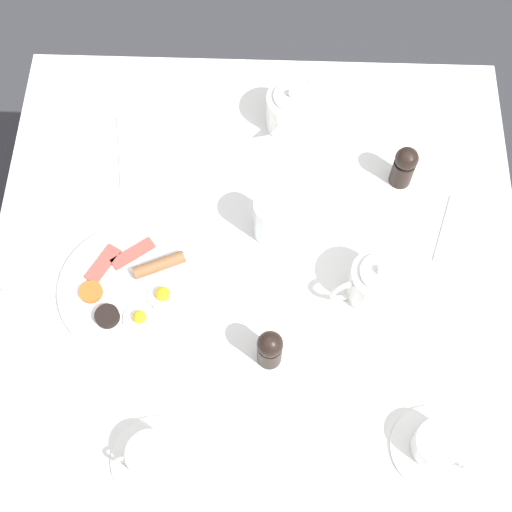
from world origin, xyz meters
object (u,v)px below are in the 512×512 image
salt_grinder (270,349)px  teapot_near (376,282)px  fork_by_plate (445,228)px  knife_by_plate (122,155)px  teacup_with_saucer_left (436,446)px  breakfast_plate (131,288)px  teacup_with_saucer_right (151,457)px  water_glass_short (272,219)px  teapot_far (291,110)px  water_glass_tall (7,266)px  pepper_grinder (404,166)px

salt_grinder → teapot_near: bearing=-144.7°
fork_by_plate → knife_by_plate: (0.68, -0.16, 0.00)m
teacup_with_saucer_left → fork_by_plate: size_ratio=0.96×
breakfast_plate → teapot_near: teapot_near is taller
teacup_with_saucer_right → water_glass_short: water_glass_short is taller
teacup_with_saucer_right → salt_grinder: salt_grinder is taller
teacup_with_saucer_right → teapot_near: bearing=-140.2°
teapot_near → teapot_far: bearing=94.3°
breakfast_plate → knife_by_plate: size_ratio=1.37×
teacup_with_saucer_left → knife_by_plate: bearing=-43.9°
teapot_far → water_glass_short: teapot_far is taller
teacup_with_saucer_left → water_glass_tall: (0.80, -0.30, 0.04)m
teapot_far → knife_by_plate: size_ratio=0.86×
breakfast_plate → water_glass_short: water_glass_short is taller
teapot_far → teacup_with_saucer_left: (-0.26, 0.70, -0.02)m
water_glass_short → fork_by_plate: bearing=-177.1°
water_glass_tall → pepper_grinder: bearing=-161.6°
salt_grinder → fork_by_plate: (-0.35, -0.29, -0.05)m
teacup_with_saucer_left → knife_by_plate: 0.87m
teacup_with_saucer_left → fork_by_plate: 0.45m
teapot_far → teapot_near: bearing=50.0°
knife_by_plate → teacup_with_saucer_left: bearing=136.1°
teapot_far → pepper_grinder: teapot_far is taller
breakfast_plate → pepper_grinder: 0.61m
breakfast_plate → teapot_near: bearing=-178.6°
pepper_grinder → teapot_far: bearing=-31.0°
teapot_near → teapot_far: same height
water_glass_tall → water_glass_short: water_glass_tall is taller
breakfast_plate → water_glass_tall: 0.24m
teacup_with_saucer_right → salt_grinder: size_ratio=1.41×
pepper_grinder → teacup_with_saucer_right: bearing=51.7°
teacup_with_saucer_right → fork_by_plate: bearing=-139.3°
salt_grinder → knife_by_plate: (0.33, -0.44, -0.05)m
pepper_grinder → knife_by_plate: (0.60, -0.04, -0.05)m
pepper_grinder → fork_by_plate: size_ratio=0.68×
fork_by_plate → teacup_with_saucer_left: bearing=82.5°
pepper_grinder → water_glass_short: bearing=26.1°
breakfast_plate → water_glass_tall: water_glass_tall is taller
teacup_with_saucer_right → knife_by_plate: teacup_with_saucer_right is taller
teapot_far → pepper_grinder: (-0.23, 0.14, 0.01)m
fork_by_plate → teapot_far: bearing=-38.4°
teacup_with_saucer_left → teacup_with_saucer_right: (0.50, 0.03, -0.00)m
salt_grinder → teacup_with_saucer_right: bearing=43.8°
teapot_far → knife_by_plate: teapot_far is taller
salt_grinder → teapot_far: bearing=-93.5°
teapot_near → water_glass_short: bearing=129.6°
water_glass_tall → teapot_far: bearing=-143.6°
teacup_with_saucer_left → salt_grinder: salt_grinder is taller
water_glass_short → pepper_grinder: bearing=-153.9°
teapot_far → teacup_with_saucer_right: 0.77m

